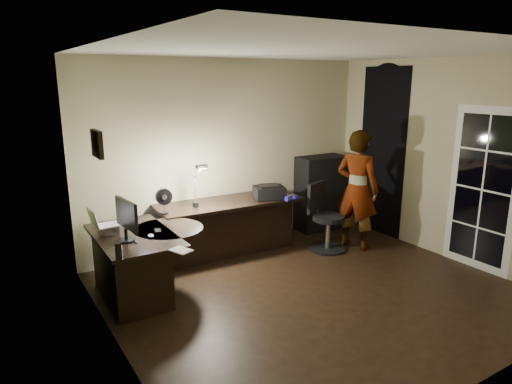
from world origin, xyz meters
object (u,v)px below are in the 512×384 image
desk_left (136,266)px  desk_right (230,227)px  cabinet (321,193)px  office_chair (329,218)px  person (357,190)px  monitor (125,226)px

desk_left → desk_right: bearing=22.4°
desk_left → cabinet: 3.45m
cabinet → office_chair: size_ratio=1.25×
office_chair → person: person is taller
desk_right → cabinet: size_ratio=1.69×
cabinet → monitor: 3.62m
desk_right → office_chair: office_chair is taller
desk_left → cabinet: (3.35, 0.80, 0.23)m
desk_left → office_chair: office_chair is taller
office_chair → cabinet: bearing=38.3°
desk_left → desk_right: size_ratio=0.64×
cabinet → office_chair: cabinet is taller
office_chair → person: size_ratio=0.56×
monitor → person: person is taller
office_chair → person: 0.57m
office_chair → desk_right: bearing=135.0°
person → cabinet: bearing=-28.6°
desk_right → office_chair: size_ratio=2.11×
desk_left → monitor: bearing=-127.1°
desk_left → monitor: monitor is taller
person → office_chair: bearing=51.7°
desk_right → office_chair: bearing=-23.5°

